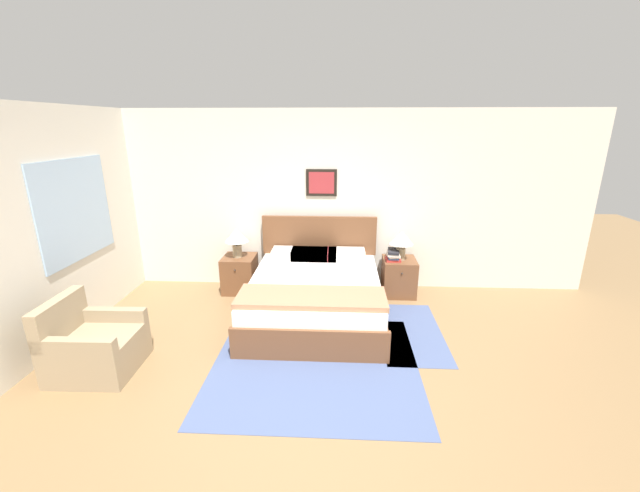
{
  "coord_description": "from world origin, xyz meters",
  "views": [
    {
      "loc": [
        0.33,
        -3.02,
        2.38
      ],
      "look_at": [
        0.1,
        1.44,
        0.99
      ],
      "focal_mm": 22.0,
      "sensor_mm": 36.0,
      "label": 1
    }
  ],
  "objects": [
    {
      "name": "ground_plane",
      "position": [
        0.0,
        0.0,
        0.0
      ],
      "size": [
        16.0,
        16.0,
        0.0
      ],
      "primitive_type": "plane",
      "color": "olive"
    },
    {
      "name": "wall_back",
      "position": [
        0.0,
        2.66,
        1.3
      ],
      "size": [
        7.9,
        0.09,
        2.6
      ],
      "color": "silver",
      "rests_on": "ground_plane"
    },
    {
      "name": "wall_left",
      "position": [
        -2.78,
        1.31,
        1.3
      ],
      "size": [
        0.08,
        5.03,
        2.6
      ],
      "color": "silver",
      "rests_on": "ground_plane"
    },
    {
      "name": "area_rug_main",
      "position": [
        0.1,
        0.48,
        0.0
      ],
      "size": [
        2.11,
        1.97,
        0.01
      ],
      "color": "#47567F",
      "rests_on": "ground_plane"
    },
    {
      "name": "area_rug_bedside",
      "position": [
        1.2,
        1.22,
        0.0
      ],
      "size": [
        0.72,
        1.47,
        0.01
      ],
      "color": "#47567F",
      "rests_on": "ground_plane"
    },
    {
      "name": "bed",
      "position": [
        0.03,
        1.59,
        0.3
      ],
      "size": [
        1.67,
        2.03,
        1.1
      ],
      "color": "brown",
      "rests_on": "ground_plane"
    },
    {
      "name": "armchair",
      "position": [
        -2.11,
        0.3,
        0.26
      ],
      "size": [
        0.78,
        0.73,
        0.77
      ],
      "rotation": [
        0.0,
        0.0,
        -1.55
      ],
      "color": "#998466",
      "rests_on": "ground_plane"
    },
    {
      "name": "nightstand_near_window",
      "position": [
        -1.14,
        2.34,
        0.27
      ],
      "size": [
        0.46,
        0.51,
        0.53
      ],
      "color": "brown",
      "rests_on": "ground_plane"
    },
    {
      "name": "nightstand_by_door",
      "position": [
        1.2,
        2.34,
        0.27
      ],
      "size": [
        0.46,
        0.51,
        0.53
      ],
      "color": "brown",
      "rests_on": "ground_plane"
    },
    {
      "name": "table_lamp_near_window",
      "position": [
        -1.15,
        2.33,
        0.83
      ],
      "size": [
        0.34,
        0.34,
        0.42
      ],
      "color": "gray",
      "rests_on": "nightstand_near_window"
    },
    {
      "name": "table_lamp_by_door",
      "position": [
        1.2,
        2.33,
        0.83
      ],
      "size": [
        0.34,
        0.34,
        0.42
      ],
      "color": "gray",
      "rests_on": "nightstand_by_door"
    },
    {
      "name": "book_thick_bottom",
      "position": [
        1.1,
        2.29,
        0.55
      ],
      "size": [
        0.2,
        0.21,
        0.03
      ],
      "rotation": [
        0.0,
        0.0,
        0.01
      ],
      "color": "#B7332D",
      "rests_on": "nightstand_by_door"
    },
    {
      "name": "book_hardcover_middle",
      "position": [
        1.1,
        2.29,
        0.58
      ],
      "size": [
        0.15,
        0.21,
        0.02
      ],
      "rotation": [
        0.0,
        0.0,
        -0.03
      ],
      "color": "#335693",
      "rests_on": "book_thick_bottom"
    },
    {
      "name": "book_novel_upper",
      "position": [
        1.1,
        2.29,
        0.61
      ],
      "size": [
        0.19,
        0.23,
        0.03
      ],
      "rotation": [
        0.0,
        0.0,
        0.15
      ],
      "color": "silver",
      "rests_on": "book_hardcover_middle"
    },
    {
      "name": "book_slim_near_top",
      "position": [
        1.1,
        2.29,
        0.64
      ],
      "size": [
        0.19,
        0.28,
        0.03
      ],
      "rotation": [
        0.0,
        0.0,
        -0.08
      ],
      "color": "silver",
      "rests_on": "book_novel_upper"
    },
    {
      "name": "book_paperback_top",
      "position": [
        1.1,
        2.29,
        0.67
      ],
      "size": [
        0.19,
        0.3,
        0.03
      ],
      "rotation": [
        0.0,
        0.0,
        -0.12
      ],
      "color": "#232328",
      "rests_on": "book_slim_near_top"
    }
  ]
}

